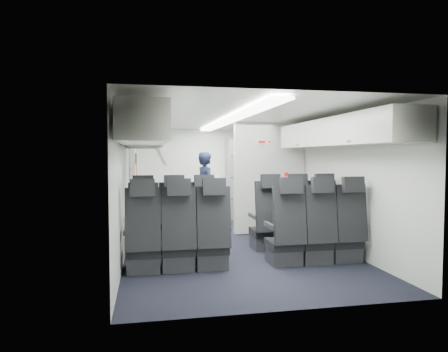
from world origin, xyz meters
name	(u,v)px	position (x,y,z in m)	size (l,w,h in m)	color
cabin_shell	(228,179)	(0.00, 0.00, 1.12)	(3.41, 6.01, 2.16)	black
seat_row_front	(235,226)	(0.00, -0.53, 0.40)	(3.33, 0.56, 1.24)	black
seat_row_mid	(250,238)	(0.00, -1.43, 0.40)	(3.33, 0.56, 1.24)	black
overhead_bin_left_rear	(143,126)	(-1.40, -2.00, 1.86)	(0.53, 1.80, 0.40)	silver
overhead_bin_left_front_open	(142,142)	(-1.44, -0.25, 1.74)	(0.64, 1.70, 0.72)	#9E9E93
overhead_bin_right_rear	(368,129)	(1.40, -2.00, 1.86)	(0.53, 1.80, 0.40)	silver
overhead_bin_right_front	(312,135)	(1.40, -0.25, 1.86)	(0.53, 1.70, 0.40)	silver
bulkhead_partition	(269,178)	(0.98, 0.80, 1.08)	(1.40, 0.15, 2.13)	white
galley_unit	(244,179)	(0.95, 2.72, 0.95)	(0.85, 0.52, 1.90)	#939399
boarding_door	(133,184)	(-1.64, 1.55, 0.95)	(0.12, 1.27, 1.86)	silver
flight_attendant	(206,189)	(-0.14, 1.71, 0.80)	(0.58, 0.38, 1.60)	black
carry_on_bag	(144,138)	(-1.41, -0.49, 1.78)	(0.38, 0.27, 0.23)	black
papers	(215,176)	(0.05, 1.66, 1.08)	(0.18, 0.02, 0.13)	white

